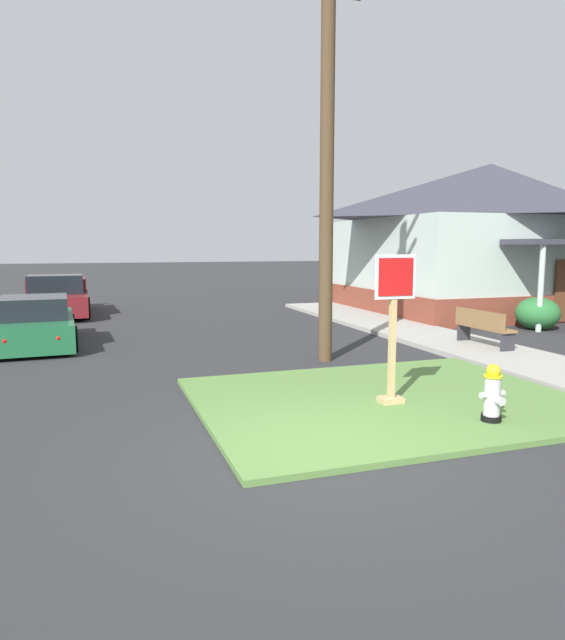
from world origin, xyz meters
TOP-DOWN VIEW (x-y plane):
  - ground_plane at (0.00, 0.00)m, footprint 160.00×160.00m
  - grass_corner_patch at (1.84, 1.91)m, footprint 5.94×4.73m
  - sidewalk_strip at (6.01, 6.54)m, footprint 2.20×18.51m
  - fire_hydrant at (2.63, 0.38)m, footprint 0.38×0.34m
  - stop_sign at (1.78, 1.64)m, footprint 0.66×0.29m
  - manhole_cover at (0.37, 4.18)m, footprint 0.70×0.70m
  - parked_sedan_green at (-3.92, 9.22)m, footprint 2.05×4.14m
  - pickup_truck_maroon at (-3.78, 15.70)m, footprint 2.28×5.24m
  - street_bench at (6.23, 5.16)m, footprint 0.43×1.72m
  - utility_pole at (2.20, 5.26)m, footprint 1.73×0.30m
  - corner_house at (11.91, 12.22)m, footprint 10.28×9.40m
  - shrub_near_porch at (9.99, 7.45)m, footprint 1.26×1.26m

SIDE VIEW (x-z plane):
  - ground_plane at x=0.00m, z-range 0.00..0.00m
  - manhole_cover at x=0.37m, z-range 0.00..0.02m
  - grass_corner_patch at x=1.84m, z-range 0.00..0.08m
  - sidewalk_strip at x=6.01m, z-range 0.00..0.12m
  - fire_hydrant at x=2.63m, z-range 0.05..0.86m
  - shrub_near_porch at x=9.99m, z-range 0.00..0.97m
  - parked_sedan_green at x=-3.92m, z-range -0.08..1.17m
  - street_bench at x=6.23m, z-range 0.17..1.02m
  - pickup_truck_maroon at x=-3.78m, z-range -0.12..1.36m
  - stop_sign at x=1.78m, z-range 0.02..2.30m
  - corner_house at x=11.91m, z-range 0.07..5.63m
  - utility_pole at x=2.20m, z-range 0.20..9.03m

